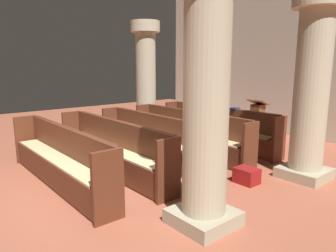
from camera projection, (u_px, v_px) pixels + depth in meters
The scene contains 14 objects.
ground_plane at pixel (101, 189), 5.07m from camera, with size 19.20×19.20×0.00m, color #AD5B42.
back_wall at pixel (300, 54), 8.47m from camera, with size 10.00×0.16×4.50m, color beige.
pew_row_0 at pixel (217, 126), 7.67m from camera, with size 3.41×0.46×0.95m.
pew_row_1 at pixel (188, 132), 7.05m from camera, with size 3.41×0.46×0.95m.
pew_row_2 at pixel (153, 138), 6.43m from camera, with size 3.41×0.47×0.95m.
pew_row_3 at pixel (111, 146), 5.81m from camera, with size 3.41×0.46×0.95m.
pew_row_4 at pixel (59, 156), 5.19m from camera, with size 3.41×0.46×0.95m.
pillar_aisle_side at pixel (312, 84), 5.27m from camera, with size 0.82×0.82×3.17m.
pillar_far_side at pixel (146, 76), 9.04m from camera, with size 0.82×0.82×3.17m.
pillar_aisle_rear at pixel (206, 93), 3.65m from camera, with size 0.79×0.79×3.17m.
lectern at pixel (257, 123), 8.32m from camera, with size 0.48×0.45×1.08m.
hymn_book at pixel (235, 108), 7.43m from camera, with size 0.17×0.20×0.03m, color navy.
kneeler_box_red at pixel (247, 176), 5.30m from camera, with size 0.38×0.30×0.26m, color maroon.
kneeler_box_blue at pixel (207, 187), 4.87m from camera, with size 0.43×0.28×0.21m, color navy.
Camera 1 is at (4.36, -2.24, 1.97)m, focal length 33.57 mm.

